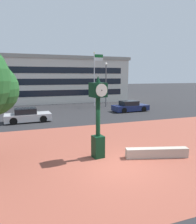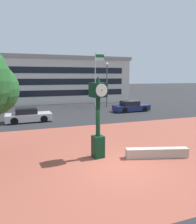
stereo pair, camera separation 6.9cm
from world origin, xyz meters
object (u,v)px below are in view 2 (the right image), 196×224
car_street_mid (28,116)px  street_lamp_post (107,80)px  civic_building (40,79)px  flagpole_primary (96,75)px  street_clock (98,116)px  car_street_near (131,107)px

car_street_mid → street_lamp_post: 12.52m
car_street_mid → civic_building: (2.25, 19.30, 3.05)m
civic_building → car_street_mid: bearing=-96.6°
flagpole_primary → street_lamp_post: 1.99m
car_street_mid → flagpole_primary: (9.26, 8.07, 3.73)m
car_street_mid → civic_building: civic_building is taller
street_clock → flagpole_primary: flagpole_primary is taller
street_clock → flagpole_primary: (5.94, 18.25, 2.14)m
car_street_near → street_lamp_post: (-1.39, 4.38, 3.12)m
car_street_near → civic_building: size_ratio=0.15×
street_clock → civic_building: civic_building is taller
car_street_near → flagpole_primary: bearing=-161.3°
car_street_near → civic_building: bearing=-154.4°
flagpole_primary → street_lamp_post: flagpole_primary is taller
car_street_near → car_street_mid: 11.83m
flagpole_primary → street_lamp_post: bearing=-58.3°
flagpole_primary → civic_building: flagpole_primary is taller
flagpole_primary → car_street_near: bearing=-68.3°
car_street_near → flagpole_primary: size_ratio=0.59×
street_clock → street_lamp_post: size_ratio=0.70×
civic_building → car_street_near: bearing=-61.4°
street_clock → car_street_mid: 10.82m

